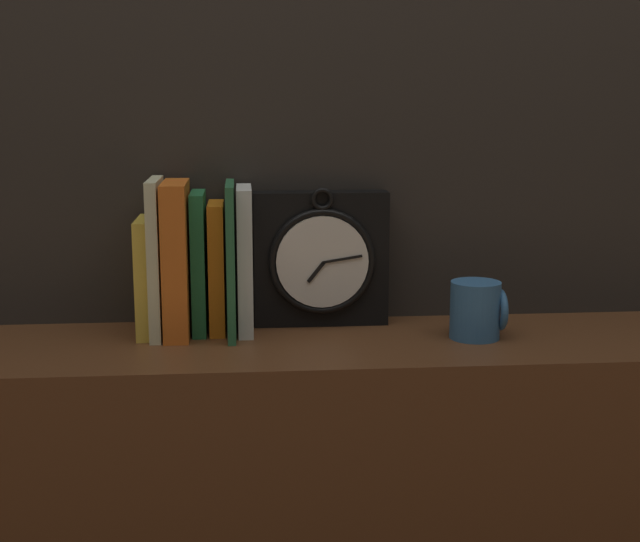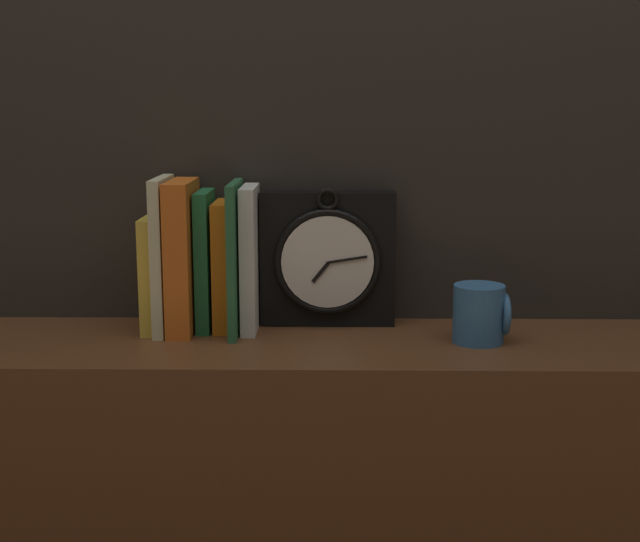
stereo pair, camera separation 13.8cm
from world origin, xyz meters
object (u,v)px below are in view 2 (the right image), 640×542
object	(u,v)px
clock	(328,259)
book_slot3_green	(205,260)
book_slot4_orange	(223,265)
book_slot5_green	(236,258)
book_slot1_cream	(163,255)
mug	(481,314)
book_slot0_yellow	(153,273)
book_slot2_orange	(183,256)
book_slot6_white	(250,258)

from	to	relation	value
clock	book_slot3_green	distance (m)	0.20
book_slot4_orange	book_slot5_green	world-z (taller)	book_slot5_green
book_slot1_cream	book_slot4_orange	distance (m)	0.10
book_slot4_orange	book_slot5_green	distance (m)	0.04
mug	book_slot5_green	bearing A→B (deg)	170.42
clock	book_slot4_orange	distance (m)	0.17
book_slot0_yellow	book_slot5_green	distance (m)	0.14
book_slot2_orange	book_slot4_orange	xyz separation A→B (m)	(0.06, 0.02, -0.02)
book_slot4_orange	mug	size ratio (longest dim) A/B	2.30
book_slot1_cream	book_slot2_orange	distance (m)	0.03
book_slot4_orange	book_slot0_yellow	bearing A→B (deg)	-176.22
book_slot3_green	book_slot5_green	world-z (taller)	book_slot5_green
book_slot4_orange	book_slot6_white	bearing A→B (deg)	-7.94
book_slot4_orange	book_slot6_white	size ratio (longest dim) A/B	0.89
clock	book_slot3_green	size ratio (longest dim) A/B	1.03
clock	mug	size ratio (longest dim) A/B	2.56
book_slot5_green	book_slot6_white	size ratio (longest dim) A/B	1.03
book_slot0_yellow	book_slot1_cream	size ratio (longest dim) A/B	0.75
clock	book_slot6_white	xyz separation A→B (m)	(-0.13, -0.03, 0.01)
book_slot3_green	book_slot6_white	bearing A→B (deg)	-4.23
book_slot2_orange	clock	bearing A→B (deg)	10.05
book_slot1_cream	book_slot3_green	world-z (taller)	book_slot1_cream
book_slot2_orange	book_slot6_white	bearing A→B (deg)	5.50
book_slot4_orange	book_slot6_white	distance (m)	0.05
book_slot6_white	mug	world-z (taller)	book_slot6_white
book_slot6_white	book_slot5_green	bearing A→B (deg)	-144.53
clock	book_slot6_white	distance (m)	0.13
book_slot5_green	mug	world-z (taller)	book_slot5_green
book_slot0_yellow	mug	bearing A→B (deg)	-8.64
book_slot2_orange	mug	world-z (taller)	book_slot2_orange
book_slot2_orange	book_slot6_white	distance (m)	0.11
book_slot1_cream	book_slot2_orange	size ratio (longest dim) A/B	1.02
book_slot0_yellow	book_slot1_cream	distance (m)	0.04
clock	book_slot5_green	xyz separation A→B (m)	(-0.15, -0.05, 0.01)
book_slot1_cream	book_slot6_white	distance (m)	0.14
book_slot0_yellow	mug	distance (m)	0.54
book_slot1_cream	book_slot5_green	xyz separation A→B (m)	(0.12, -0.01, -0.00)
mug	book_slot3_green	bearing A→B (deg)	168.85
clock	mug	xyz separation A→B (m)	(0.24, -0.11, -0.07)
book_slot0_yellow	book_slot1_cream	world-z (taller)	book_slot1_cream
book_slot1_cream	book_slot2_orange	bearing A→B (deg)	-4.02
clock	book_slot2_orange	xyz separation A→B (m)	(-0.24, -0.04, 0.01)
clock	book_slot2_orange	world-z (taller)	book_slot2_orange
book_slot1_cream	mug	size ratio (longest dim) A/B	2.75
book_slot0_yellow	book_slot6_white	xyz separation A→B (m)	(0.16, 0.00, 0.02)
book_slot5_green	book_slot1_cream	bearing A→B (deg)	176.38
book_slot6_white	book_slot0_yellow	bearing A→B (deg)	-179.55
book_slot5_green	clock	bearing A→B (deg)	17.52
book_slot2_orange	book_slot5_green	world-z (taller)	book_slot2_orange
book_slot3_green	clock	bearing A→B (deg)	7.31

